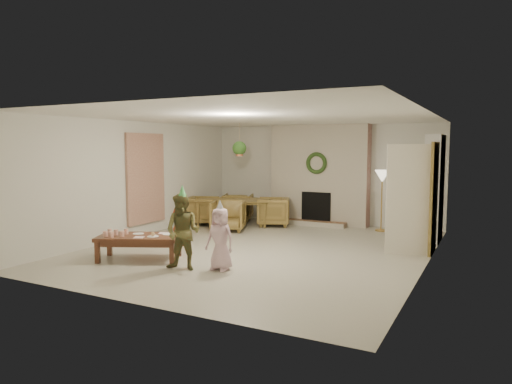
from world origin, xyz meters
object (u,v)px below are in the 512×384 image
Objects in this scene: child_pink at (220,239)px; coffee_table_top at (139,237)px; dining_chair_left at (202,211)px; dining_chair_right at (273,212)px; child_plaid at (183,232)px; child_red at (180,222)px; dining_chair_far at (238,207)px; dining_chair_near at (228,216)px; dining_table at (233,212)px.

coffee_table_top is at bearing -176.39° from child_pink.
dining_chair_left is 1.80m from dining_chair_right.
child_plaid reaches higher than coffee_table_top.
child_red reaches higher than dining_chair_left.
dining_chair_far is 1.00× the size of dining_chair_right.
dining_chair_left is 2.51m from child_red.
dining_chair_near is 1.84m from child_red.
coffee_table_top is (0.35, -3.85, 0.08)m from dining_table.
child_pink is (1.66, -3.02, 0.15)m from dining_chair_near.
child_red is at bearing 118.92° from child_plaid.
dining_chair_left is at bearing 45.00° from dining_chair_far.
child_plaid is (1.42, -4.04, 0.29)m from dining_table.
dining_table is 2.34× the size of dining_chair_far.
coffee_table_top is 1.60m from child_pink.
dining_table is 0.80m from dining_chair_near.
dining_table is 4.24m from child_pink.
dining_chair_near is at bearing 66.18° from coffee_table_top.
dining_chair_near is (0.29, -0.74, 0.03)m from dining_table.
dining_chair_right is (0.64, 1.11, 0.00)m from dining_chair_near.
dining_chair_near is 0.82× the size of child_red.
dining_table is 3.86m from coffee_table_top.
child_red reaches higher than dining_chair_near.
child_red reaches higher than dining_table.
child_plaid is 1.22× the size of child_pink.
child_red is at bearing 78.34° from dining_chair_far.
dining_chair_left is at bearing -90.00° from dining_chair_right.
dining_table is 2.34× the size of dining_chair_right.
dining_chair_near reaches higher than coffee_table_top.
child_plaid is at bearing -92.41° from dining_chair_near.
dining_chair_left is 3.72m from coffee_table_top.
dining_chair_far is at bearing 100.42° from child_plaid.
dining_table is 1.92× the size of child_red.
child_plaid is at bearing 120.55° from child_red.
child_plaid is at bearing 88.35° from dining_chair_far.
dining_chair_right is at bearing 141.34° from dining_chair_far.
dining_table is at bearing -90.00° from dining_chair_left.
dining_chair_near is 1.00× the size of dining_chair_left.
child_pink is (2.69, -3.48, 0.15)m from dining_chair_left.
dining_chair_left is at bearing -180.00° from dining_table.
child_plaid is (1.14, -1.45, 0.14)m from child_red.
child_pink is (1.95, -3.77, 0.18)m from dining_table.
dining_chair_far is 1.00× the size of dining_chair_left.
dining_chair_right reaches higher than coffee_table_top.
child_red is (-0.01, -1.84, 0.12)m from dining_chair_near.
dining_table is 2.34× the size of dining_chair_near.
dining_chair_far is 5.04m from child_pink.
dining_chair_far is 4.64m from coffee_table_top.
child_red is (0.28, -2.58, 0.15)m from dining_table.
child_pink is at bearing -82.66° from dining_chair_near.
child_pink is at bearing -7.52° from dining_chair_right.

